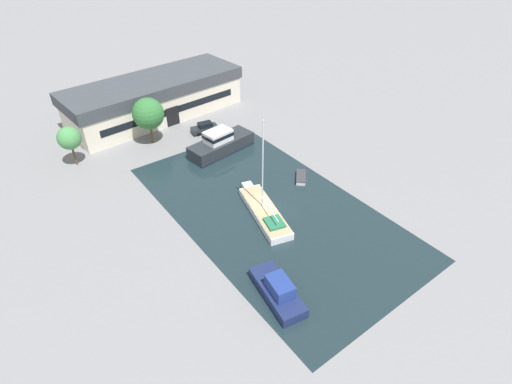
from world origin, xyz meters
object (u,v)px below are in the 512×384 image
(warehouse_building, at_px, (155,97))
(quay_tree_by_water, at_px, (69,138))
(parked_car, at_px, (205,128))
(motor_cruiser, at_px, (221,144))
(small_dinghy, at_px, (301,177))
(quay_tree_near_building, at_px, (148,114))
(cabin_boat, at_px, (278,291))
(sailboat_moored, at_px, (264,211))

(warehouse_building, distance_m, quay_tree_by_water, 18.65)
(parked_car, xyz_separation_m, motor_cruiser, (-1.24, -6.90, 0.50))
(quay_tree_by_water, distance_m, small_dinghy, 32.85)
(quay_tree_near_building, distance_m, cabin_boat, 36.03)
(quay_tree_by_water, bearing_deg, quay_tree_near_building, -2.99)
(motor_cruiser, distance_m, cabin_boat, 28.88)
(quay_tree_near_building, height_order, small_dinghy, quay_tree_near_building)
(quay_tree_by_water, xyz_separation_m, sailboat_moored, (14.84, -25.54, -3.74))
(quay_tree_near_building, bearing_deg, sailboat_moored, -82.85)
(sailboat_moored, distance_m, motor_cruiser, 16.66)
(warehouse_building, height_order, sailboat_moored, sailboat_moored)
(quay_tree_by_water, distance_m, parked_car, 20.60)
(quay_tree_near_building, height_order, quay_tree_by_water, quay_tree_near_building)
(parked_car, distance_m, small_dinghy, 20.24)
(warehouse_building, bearing_deg, motor_cruiser, -87.91)
(quay_tree_near_building, bearing_deg, quay_tree_by_water, 177.01)
(small_dinghy, distance_m, cabin_boat, 20.70)
(cabin_boat, bearing_deg, quay_tree_near_building, 94.08)
(quay_tree_by_water, relative_size, parked_car, 1.32)
(quay_tree_near_building, distance_m, motor_cruiser, 11.93)
(cabin_boat, bearing_deg, small_dinghy, 51.48)
(warehouse_building, bearing_deg, quay_tree_by_water, -159.08)
(quay_tree_near_building, bearing_deg, cabin_boat, -95.58)
(warehouse_building, height_order, parked_car, warehouse_building)
(warehouse_building, bearing_deg, quay_tree_near_building, -124.95)
(quay_tree_near_building, height_order, cabin_boat, quay_tree_near_building)
(parked_car, bearing_deg, motor_cruiser, 179.58)
(warehouse_building, distance_m, small_dinghy, 31.47)
(warehouse_building, bearing_deg, cabin_boat, -105.78)
(sailboat_moored, height_order, motor_cruiser, sailboat_moored)
(parked_car, relative_size, small_dinghy, 1.40)
(parked_car, distance_m, sailboat_moored, 23.63)
(small_dinghy, bearing_deg, motor_cruiser, -27.08)
(cabin_boat, bearing_deg, motor_cruiser, 77.96)
(quay_tree_near_building, xyz_separation_m, motor_cruiser, (7.19, -8.80, -3.64))
(warehouse_building, xyz_separation_m, small_dinghy, (6.89, -30.55, -3.05))
(small_dinghy, bearing_deg, quay_tree_by_water, -0.57)
(small_dinghy, bearing_deg, warehouse_building, -34.37)
(parked_car, bearing_deg, quay_tree_near_building, 87.08)
(warehouse_building, relative_size, quay_tree_by_water, 5.25)
(cabin_boat, bearing_deg, sailboat_moored, 67.97)
(small_dinghy, relative_size, cabin_boat, 0.44)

